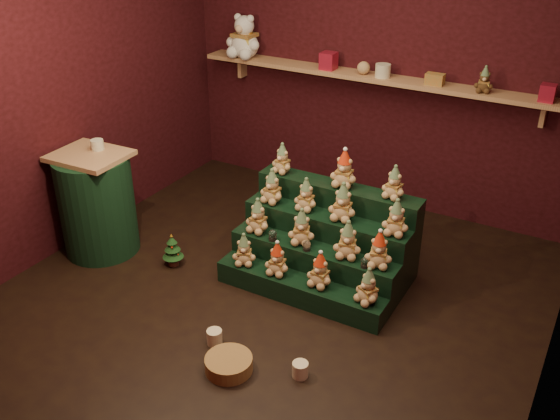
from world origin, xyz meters
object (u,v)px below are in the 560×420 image
Objects in this scene: wicker_basket at (229,364)px; white_bear at (244,30)px; side_table at (97,203)px; brown_bear at (484,80)px; snow_globe_a at (273,235)px; riser_tier_front at (299,290)px; snow_globe_b at (307,245)px; snow_globe_c at (365,262)px; mug_left at (215,337)px; mug_right at (300,370)px; mini_christmas_tree at (173,250)px.

white_bear reaches higher than wicker_basket.
brown_bear reaches higher than side_table.
snow_globe_a is 2.37m from white_bear.
snow_globe_b reaches higher than riser_tier_front.
snow_globe_c is at bearing 19.17° from riser_tier_front.
riser_tier_front is 2.36m from brown_bear.
wicker_basket is 0.60× the size of white_bear.
snow_globe_a is at bearing 180.00° from snow_globe_b.
riser_tier_front is 2.61× the size of white_bear.
riser_tier_front is at bearing 70.21° from mug_left.
side_table is at bearing -169.14° from snow_globe_b.
white_bear is at bearing 79.72° from side_table.
mug_left is at bearing -179.24° from mug_right.
snow_globe_b is 0.79× the size of mug_right.
riser_tier_front is 4.58× the size of mini_christmas_tree.
mug_right is (2.29, -0.56, -0.40)m from side_table.
mug_right is at bearing -64.47° from snow_globe_b.
mug_left is at bearing -128.56° from snow_globe_c.
side_table is 3.01× the size of mini_christmas_tree.
snow_globe_a reaches higher than snow_globe_c.
mini_christmas_tree is 0.95× the size of wicker_basket.
mug_left reaches higher than mug_right.
snow_globe_b is 0.09× the size of side_table.
snow_globe_c is at bearing 86.81° from mug_right.
riser_tier_front is at bearing -45.95° from white_bear.
brown_bear reaches higher than snow_globe_b.
brown_bear is at bearing 81.40° from mug_right.
snow_globe_a is 0.99m from mug_left.
brown_bear is (2.39, 0.00, -0.16)m from white_bear.
mug_left is at bearing 143.52° from wicker_basket.
brown_bear reaches higher than wicker_basket.
snow_globe_b is at bearing 99.22° from riser_tier_front.
riser_tier_front is 12.98× the size of mug_right.
white_bear reaches higher than mini_christmas_tree.
snow_globe_a is 0.31m from snow_globe_b.
snow_globe_a reaches higher than wicker_basket.
brown_bear is at bearing 55.16° from snow_globe_a.
snow_globe_c is 0.77× the size of mug_right.
mug_left is (0.90, -0.67, -0.09)m from mini_christmas_tree.
brown_bear is (0.82, 2.72, 1.38)m from wicker_basket.
snow_globe_c is at bearing 65.82° from wicker_basket.
riser_tier_front is at bearing 4.48° from mini_christmas_tree.
white_bear reaches higher than mug_left.
riser_tier_front is 16.82× the size of snow_globe_c.
side_table is 2.29m from white_bear.
snow_globe_a reaches higher than snow_globe_b.
snow_globe_a is at bearing 16.75° from mini_christmas_tree.
mug_left is 1.02× the size of mug_right.
snow_globe_c is 0.27× the size of mini_christmas_tree.
snow_globe_c is 2.88m from white_bear.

